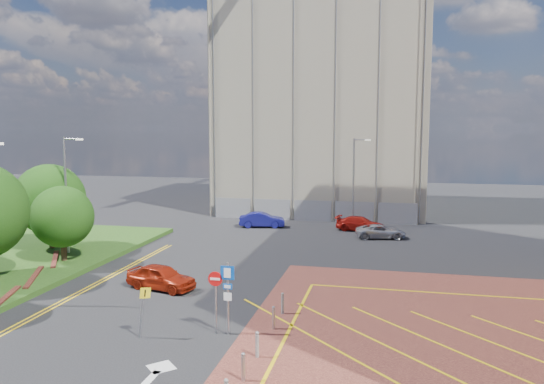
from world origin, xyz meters
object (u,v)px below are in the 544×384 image
(car_blue_back, at_px, (262,220))
(car_red_back, at_px, (361,224))
(sign_cluster, at_px, (223,290))
(car_red_left, at_px, (161,277))
(tree_c, at_px, (62,217))
(lamp_back, at_px, (354,179))
(warning_sign, at_px, (143,306))
(car_silver_back, at_px, (381,231))
(lamp_left_far, at_px, (67,190))
(tree_d, at_px, (50,199))

(car_blue_back, height_order, car_red_back, car_blue_back)
(sign_cluster, height_order, car_red_left, sign_cluster)
(tree_c, bearing_deg, sign_cluster, -33.16)
(car_red_left, xyz_separation_m, car_blue_back, (1.10, 19.31, -0.01))
(car_red_left, bearing_deg, car_blue_back, 10.81)
(tree_c, distance_m, lamp_back, 25.19)
(sign_cluster, relative_size, car_red_back, 0.75)
(sign_cluster, height_order, warning_sign, sign_cluster)
(tree_c, bearing_deg, car_red_left, -22.69)
(car_silver_back, bearing_deg, car_red_back, 21.58)
(lamp_left_far, relative_size, car_blue_back, 1.96)
(lamp_back, distance_m, warning_sign, 29.18)
(sign_cluster, distance_m, warning_sign, 3.44)
(tree_c, height_order, car_silver_back, tree_c)
(warning_sign, height_order, car_red_back, warning_sign)
(tree_c, height_order, sign_cluster, tree_c)
(sign_cluster, distance_m, car_red_back, 25.39)
(sign_cluster, xyz_separation_m, warning_sign, (-3.19, -1.17, -0.52))
(lamp_back, height_order, car_red_back, lamp_back)
(car_red_back, bearing_deg, tree_d, 131.03)
(lamp_left_far, distance_m, car_blue_back, 17.75)
(sign_cluster, bearing_deg, tree_c, 146.84)
(warning_sign, bearing_deg, car_red_left, 108.21)
(sign_cluster, relative_size, car_silver_back, 0.80)
(lamp_left_far, bearing_deg, tree_c, -65.29)
(tree_d, height_order, car_red_left, tree_d)
(lamp_back, bearing_deg, car_blue_back, -164.71)
(warning_sign, height_order, car_red_left, warning_sign)
(car_red_left, relative_size, car_silver_back, 1.01)
(tree_c, height_order, tree_d, tree_d)
(tree_c, bearing_deg, tree_d, 135.00)
(lamp_left_far, height_order, car_red_back, lamp_left_far)
(tree_d, relative_size, lamp_back, 0.76)
(tree_d, height_order, warning_sign, tree_d)
(tree_d, bearing_deg, tree_c, -45.00)
(car_silver_back, bearing_deg, sign_cluster, 153.24)
(car_red_left, bearing_deg, car_silver_back, -20.92)
(lamp_back, distance_m, car_red_back, 4.34)
(lamp_left_far, relative_size, warning_sign, 3.56)
(tree_d, xyz_separation_m, lamp_back, (20.58, 15.00, 0.49))
(tree_d, distance_m, car_red_left, 13.53)
(tree_d, xyz_separation_m, sign_cluster, (16.80, -12.02, -1.92))
(lamp_left_far, bearing_deg, car_red_left, -30.59)
(lamp_left_far, xyz_separation_m, sign_cluster, (14.72, -11.02, -2.71))
(car_blue_back, bearing_deg, sign_cluster, 178.82)
(car_red_back, bearing_deg, tree_c, 140.80)
(lamp_back, bearing_deg, lamp_left_far, -139.14)
(car_red_left, bearing_deg, sign_cluster, -121.55)
(tree_d, distance_m, warning_sign, 19.11)
(lamp_left_far, distance_m, warning_sign, 17.09)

